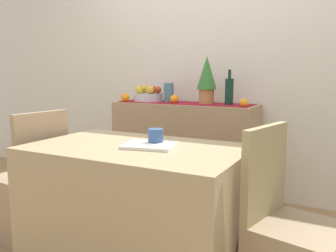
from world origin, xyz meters
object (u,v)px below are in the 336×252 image
object	(u,v)px
sideboard_console	(184,150)
wine_bottle	(229,91)
ceramic_vase	(169,93)
potted_plant	(207,78)
dining_table	(137,209)
fruit_bowl	(148,97)
open_book	(150,146)
coffee_cup	(156,137)
chair_near_window	(31,201)

from	to	relation	value
sideboard_console	wine_bottle	size ratio (longest dim) A/B	4.36
ceramic_vase	potted_plant	world-z (taller)	potted_plant
dining_table	wine_bottle	bearing A→B (deg)	84.88
fruit_bowl	open_book	world-z (taller)	fruit_bowl
fruit_bowl	dining_table	xyz separation A→B (m)	(0.69, -1.29, -0.54)
dining_table	ceramic_vase	bearing A→B (deg)	109.79
coffee_cup	dining_table	bearing A→B (deg)	-137.96
ceramic_vase	chair_near_window	world-z (taller)	ceramic_vase
wine_bottle	dining_table	world-z (taller)	wine_bottle
dining_table	open_book	xyz separation A→B (m)	(0.08, 0.01, 0.38)
fruit_bowl	potted_plant	distance (m)	0.62
fruit_bowl	ceramic_vase	world-z (taller)	ceramic_vase
fruit_bowl	chair_near_window	size ratio (longest dim) A/B	0.31
dining_table	chair_near_window	distance (m)	0.88
dining_table	open_book	distance (m)	0.39
fruit_bowl	wine_bottle	distance (m)	0.81
open_book	sideboard_console	bearing A→B (deg)	95.77
sideboard_console	fruit_bowl	world-z (taller)	fruit_bowl
sideboard_console	potted_plant	xyz separation A→B (m)	(0.21, 0.00, 0.67)
potted_plant	coffee_cup	size ratio (longest dim) A/B	4.44
fruit_bowl	dining_table	world-z (taller)	fruit_bowl
wine_bottle	chair_near_window	xyz separation A→B (m)	(-0.99, -1.30, -0.73)
fruit_bowl	potted_plant	size ratio (longest dim) A/B	0.67
potted_plant	dining_table	world-z (taller)	potted_plant
potted_plant	open_book	size ratio (longest dim) A/B	1.50
wine_bottle	ceramic_vase	bearing A→B (deg)	-180.00
fruit_bowl	dining_table	size ratio (longest dim) A/B	0.23
fruit_bowl	dining_table	distance (m)	1.56
wine_bottle	open_book	world-z (taller)	wine_bottle
fruit_bowl	sideboard_console	bearing A→B (deg)	0.00
ceramic_vase	open_book	bearing A→B (deg)	-66.90
sideboard_console	dining_table	size ratio (longest dim) A/B	1.09
open_book	chair_near_window	size ratio (longest dim) A/B	0.31
fruit_bowl	open_book	distance (m)	1.50
dining_table	open_book	size ratio (longest dim) A/B	4.35
dining_table	sideboard_console	bearing A→B (deg)	103.29
open_book	coffee_cup	bearing A→B (deg)	76.63
sideboard_console	dining_table	bearing A→B (deg)	-76.71
wine_bottle	open_book	xyz separation A→B (m)	(-0.03, -1.28, -0.24)
wine_bottle	potted_plant	distance (m)	0.24
sideboard_console	open_book	distance (m)	1.38
chair_near_window	ceramic_vase	bearing A→B (deg)	72.57
fruit_bowl	wine_bottle	world-z (taller)	wine_bottle
ceramic_vase	chair_near_window	bearing A→B (deg)	-107.43
potted_plant	coffee_cup	xyz separation A→B (m)	(0.18, -1.22, -0.32)
potted_plant	chair_near_window	size ratio (longest dim) A/B	0.47
sideboard_console	fruit_bowl	distance (m)	0.61
fruit_bowl	coffee_cup	bearing A→B (deg)	-57.68
open_book	coffee_cup	distance (m)	0.08
open_book	chair_near_window	world-z (taller)	chair_near_window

